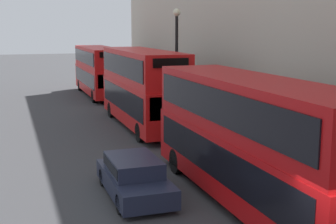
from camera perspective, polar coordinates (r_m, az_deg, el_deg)
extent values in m
cube|color=#B20C0F|center=(15.60, 10.04, -6.35)|extent=(2.55, 11.17, 2.04)
cube|color=#B20C0F|center=(15.16, 10.27, 0.64)|extent=(2.50, 10.95, 1.81)
cube|color=black|center=(15.53, 10.07, -5.48)|extent=(2.59, 10.28, 1.14)
cube|color=black|center=(15.15, 10.28, 0.98)|extent=(2.59, 10.28, 1.09)
cylinder|color=black|center=(18.88, 1.07, -6.00)|extent=(0.30, 1.00, 1.00)
cylinder|color=black|center=(19.73, 7.25, -5.36)|extent=(0.30, 1.00, 1.00)
cube|color=red|center=(27.41, -3.14, 1.24)|extent=(2.55, 10.25, 2.29)
cube|color=red|center=(27.17, -3.18, 5.57)|extent=(2.50, 10.04, 1.87)
cube|color=black|center=(27.37, -3.15, 1.80)|extent=(2.59, 9.43, 1.28)
cube|color=black|center=(27.16, -3.19, 5.77)|extent=(2.59, 9.43, 1.12)
cube|color=black|center=(22.54, 0.36, 0.46)|extent=(2.17, 0.06, 1.14)
cube|color=black|center=(22.28, 0.37, 6.01)|extent=(1.78, 0.06, 0.45)
cylinder|color=black|center=(23.97, -3.42, -2.50)|extent=(0.30, 1.00, 1.00)
cylinder|color=black|center=(24.65, 1.63, -2.13)|extent=(0.30, 1.00, 1.00)
cylinder|color=black|center=(30.69, -6.93, 0.27)|extent=(0.30, 1.00, 1.00)
cylinder|color=black|center=(31.22, -2.89, 0.50)|extent=(0.30, 1.00, 1.00)
cube|color=red|center=(40.64, -8.39, 3.94)|extent=(2.55, 10.59, 2.07)
cube|color=red|center=(40.48, -8.46, 6.60)|extent=(2.50, 10.38, 1.70)
cube|color=black|center=(40.61, -8.39, 4.29)|extent=(2.59, 9.74, 1.16)
cube|color=black|center=(40.47, -8.46, 6.72)|extent=(2.59, 9.74, 1.02)
cube|color=black|center=(35.46, -6.84, 3.74)|extent=(2.17, 0.06, 1.04)
cube|color=black|center=(35.29, -6.91, 6.95)|extent=(1.78, 0.06, 0.41)
cylinder|color=black|center=(36.94, -9.01, 1.91)|extent=(0.30, 1.00, 1.00)
cylinder|color=black|center=(37.39, -5.61, 2.09)|extent=(0.30, 1.00, 1.00)
cylinder|color=black|center=(44.18, -10.67, 3.22)|extent=(0.30, 1.00, 1.00)
cylinder|color=black|center=(44.55, -7.81, 3.36)|extent=(0.30, 1.00, 1.00)
cube|color=#1E2338|center=(16.44, -4.11, -8.54)|extent=(1.84, 4.37, 0.63)
cube|color=#1E2338|center=(16.36, -4.24, -6.46)|extent=(1.62, 2.41, 0.55)
cube|color=black|center=(16.35, -4.24, -6.37)|extent=(1.66, 2.29, 0.35)
cylinder|color=black|center=(15.04, -5.77, -11.11)|extent=(0.22, 0.64, 0.64)
cylinder|color=black|center=(15.46, 0.20, -10.45)|extent=(0.22, 0.64, 0.64)
cylinder|color=black|center=(17.63, -7.86, -7.91)|extent=(0.22, 0.64, 0.64)
cylinder|color=black|center=(17.98, -2.73, -7.45)|extent=(0.22, 0.64, 0.64)
cylinder|color=black|center=(27.97, 1.05, 4.99)|extent=(0.18, 0.18, 6.43)
sphere|color=beige|center=(27.87, 1.07, 12.05)|extent=(0.44, 0.44, 0.44)
cylinder|color=#334C6B|center=(17.07, 15.41, -7.57)|extent=(0.36, 0.36, 1.34)
sphere|color=tan|center=(16.85, 15.54, -5.05)|extent=(0.22, 0.22, 0.22)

